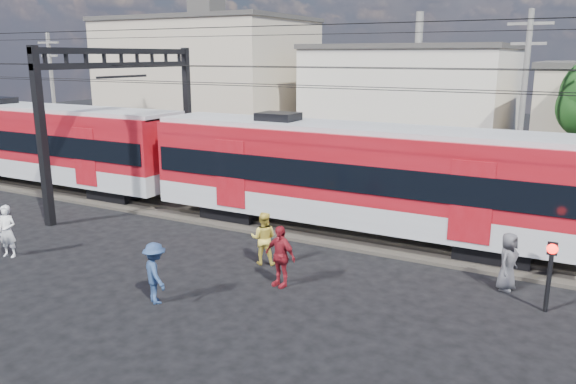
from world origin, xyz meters
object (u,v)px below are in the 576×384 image
object	(u,v)px
pedestrian_a	(7,231)
commuter_train	(360,174)
pedestrian_c	(155,273)
crossing_signal	(551,264)

from	to	relation	value
pedestrian_a	commuter_train	bearing A→B (deg)	23.78
pedestrian_c	crossing_signal	bearing A→B (deg)	-123.33
pedestrian_a	crossing_signal	distance (m)	16.81
commuter_train	pedestrian_a	size ratio (longest dim) A/B	28.21
commuter_train	pedestrian_c	bearing A→B (deg)	-108.77
pedestrian_a	crossing_signal	world-z (taller)	crossing_signal
pedestrian_c	crossing_signal	world-z (taller)	crossing_signal
commuter_train	pedestrian_c	distance (m)	8.67
commuter_train	crossing_signal	world-z (taller)	commuter_train
commuter_train	crossing_signal	xyz separation A→B (m)	(6.75, -3.61, -1.06)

